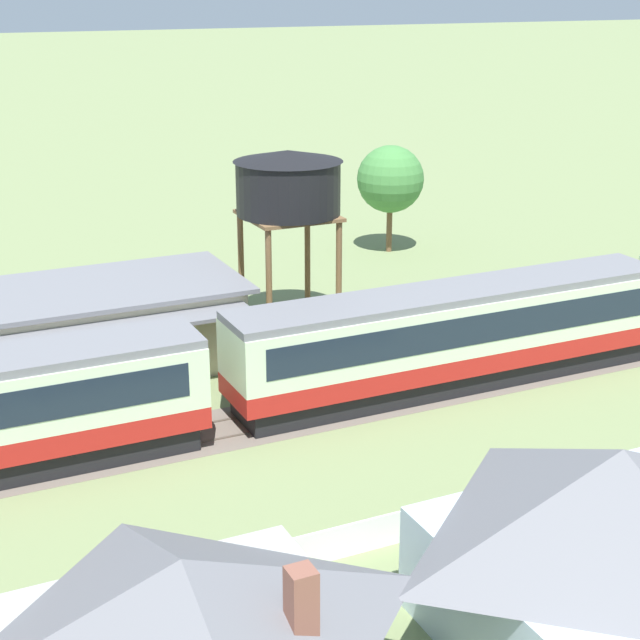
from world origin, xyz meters
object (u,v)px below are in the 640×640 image
station_building (99,327)px  water_tower (288,185)px  passenger_train (459,331)px  yard_tree_0 (390,179)px  cottage_grey_roof_2 (614,542)px

station_building → water_tower: (9.22, 0.93, 5.10)m
passenger_train → yard_tree_0: 21.05m
water_tower → cottage_grey_roof_2: (-1.99, -24.50, -4.23)m
water_tower → yard_tree_0: size_ratio=1.32×
water_tower → yard_tree_0: bearing=43.1°
passenger_train → cottage_grey_roof_2: (-5.57, -15.49, 0.42)m
passenger_train → cottage_grey_roof_2: cottage_grey_roof_2 is taller
cottage_grey_roof_2 → water_tower: bearing=85.4°
passenger_train → yard_tree_0: size_ratio=9.29×
station_building → yard_tree_0: yard_tree_0 is taller
station_building → yard_tree_0: (20.43, 11.42, 2.61)m
passenger_train → station_building: passenger_train is taller
cottage_grey_roof_2 → yard_tree_0: yard_tree_0 is taller
passenger_train → station_building: bearing=147.8°
yard_tree_0 → cottage_grey_roof_2: bearing=-110.7°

